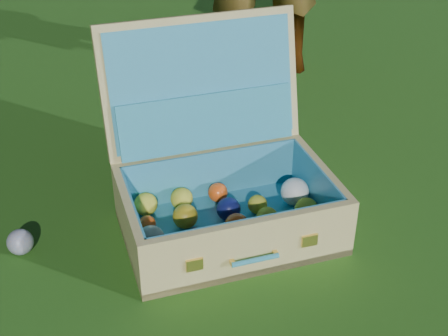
# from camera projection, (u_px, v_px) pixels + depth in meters

# --- Properties ---
(ground) EXTENTS (60.00, 60.00, 0.00)m
(ground) POSITION_uv_depth(u_px,v_px,m) (268.00, 203.00, 1.99)
(ground) COLOR #215114
(ground) RESTS_ON ground
(stray_ball) EXTENTS (0.07, 0.07, 0.07)m
(stray_ball) POSITION_uv_depth(u_px,v_px,m) (20.00, 242.00, 1.76)
(stray_ball) COLOR #4069A8
(stray_ball) RESTS_ON ground
(suitcase) EXTENTS (0.67, 0.61, 0.57)m
(suitcase) POSITION_uv_depth(u_px,v_px,m) (220.00, 173.00, 1.84)
(suitcase) COLOR tan
(suitcase) RESTS_ON ground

